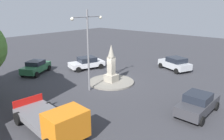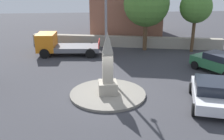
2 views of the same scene
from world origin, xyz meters
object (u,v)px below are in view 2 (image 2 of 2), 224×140
object	(u,v)px
streetlamp	(106,16)
car_green_waiting	(218,62)
tree_near_wall	(196,7)
truck_orange_near_island	(60,45)
monument	(108,69)
car_white_approaching	(211,92)
tree_mid_cluster	(146,4)

from	to	relation	value
streetlamp	car_green_waiting	world-z (taller)	streetlamp
tree_near_wall	streetlamp	bearing A→B (deg)	125.84
streetlamp	truck_orange_near_island	world-z (taller)	streetlamp
monument	car_green_waiting	world-z (taller)	monument
car_white_approaching	tree_mid_cluster	xyz separation A→B (m)	(11.85, 1.08, 3.64)
monument	tree_near_wall	xyz separation A→B (m)	(9.07, -8.74, 2.51)
car_green_waiting	tree_near_wall	size ratio (longest dim) A/B	0.75
streetlamp	car_green_waiting	xyz separation A→B (m)	(0.38, -8.27, -3.52)
monument	car_green_waiting	size ratio (longest dim) A/B	0.87
monument	tree_mid_cluster	size ratio (longest dim) A/B	0.56
tree_mid_cluster	streetlamp	bearing A→B (deg)	149.35
streetlamp	tree_mid_cluster	bearing A→B (deg)	-30.65
car_white_approaching	streetlamp	bearing A→B (deg)	49.01
monument	car_green_waiting	bearing A→B (deg)	-68.91
truck_orange_near_island	car_white_approaching	bearing A→B (deg)	-140.17
streetlamp	car_white_approaching	bearing A→B (deg)	-130.99
monument	tree_near_wall	world-z (taller)	tree_near_wall
car_green_waiting	car_white_approaching	xyz separation A→B (m)	(-5.03, 2.92, -0.01)
car_green_waiting	monument	bearing A→B (deg)	111.09
car_green_waiting	car_white_approaching	size ratio (longest dim) A/B	0.94
car_green_waiting	streetlamp	bearing A→B (deg)	92.63
streetlamp	tree_mid_cluster	distance (m)	8.37
streetlamp	truck_orange_near_island	xyz separation A→B (m)	(6.24, 3.73, -3.36)
tree_near_wall	tree_mid_cluster	xyz separation A→B (m)	(0.98, 4.34, 0.26)
car_green_waiting	tree_near_wall	world-z (taller)	tree_near_wall
truck_orange_near_island	tree_near_wall	xyz separation A→B (m)	(-0.02, -12.34, 3.20)
monument	streetlamp	world-z (taller)	streetlamp
streetlamp	car_green_waiting	size ratio (longest dim) A/B	1.68
car_green_waiting	car_white_approaching	world-z (taller)	car_green_waiting
monument	tree_near_wall	distance (m)	12.84
car_green_waiting	car_white_approaching	bearing A→B (deg)	149.91
car_green_waiting	tree_mid_cluster	world-z (taller)	tree_mid_cluster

